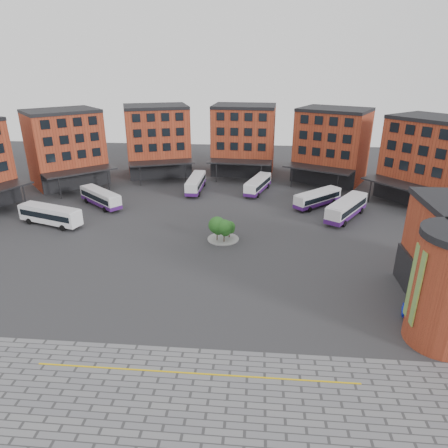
# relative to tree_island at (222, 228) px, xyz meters

# --- Properties ---
(ground) EXTENTS (160.00, 160.00, 0.00)m
(ground) POSITION_rel_tree_island_xyz_m (-1.88, -11.46, -1.97)
(ground) COLOR #28282B
(ground) RESTS_ON ground
(yellow_line) EXTENTS (26.00, 0.15, 0.02)m
(yellow_line) POSITION_rel_tree_island_xyz_m (0.12, -25.46, -1.94)
(yellow_line) COLOR gold
(yellow_line) RESTS_ON paving_zone
(main_building) EXTENTS (94.14, 42.48, 14.60)m
(main_building) POSITION_rel_tree_island_xyz_m (-6.65, 26.79, 5.25)
(main_building) COLOR #933820
(main_building) RESTS_ON ground
(tree_island) EXTENTS (4.40, 4.40, 3.55)m
(tree_island) POSITION_rel_tree_island_xyz_m (0.00, 0.00, 0.00)
(tree_island) COLOR gray
(tree_island) RESTS_ON ground
(bus_a) EXTENTS (10.59, 5.51, 2.93)m
(bus_a) POSITION_rel_tree_island_xyz_m (-26.39, 3.63, -0.23)
(bus_a) COLOR white
(bus_a) RESTS_ON ground
(bus_b) EXTENTS (9.13, 8.25, 2.82)m
(bus_b) POSITION_rel_tree_island_xyz_m (-21.98, 12.56, -0.45)
(bus_b) COLOR silver
(bus_b) RESTS_ON ground
(bus_c) EXTENTS (2.75, 10.20, 2.86)m
(bus_c) POSITION_rel_tree_island_xyz_m (-7.05, 22.42, -0.43)
(bus_c) COLOR silver
(bus_c) RESTS_ON ground
(bus_d) EXTENTS (5.19, 10.10, 2.78)m
(bus_d) POSITION_rel_tree_island_xyz_m (4.75, 22.70, -0.47)
(bus_d) COLOR white
(bus_d) RESTS_ON ground
(bus_e) EXTENTS (8.69, 8.21, 2.74)m
(bus_e) POSITION_rel_tree_island_xyz_m (14.96, 15.54, -0.49)
(bus_e) COLOR silver
(bus_e) RESTS_ON ground
(bus_f) EXTENTS (8.15, 10.68, 3.12)m
(bus_f) POSITION_rel_tree_island_xyz_m (18.76, 10.30, -0.28)
(bus_f) COLOR silver
(bus_f) RESTS_ON ground
(blue_car) EXTENTS (4.62, 2.76, 1.44)m
(blue_car) POSITION_rel_tree_island_xyz_m (21.17, -16.57, -1.26)
(blue_car) COLOR #0B1997
(blue_car) RESTS_ON ground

